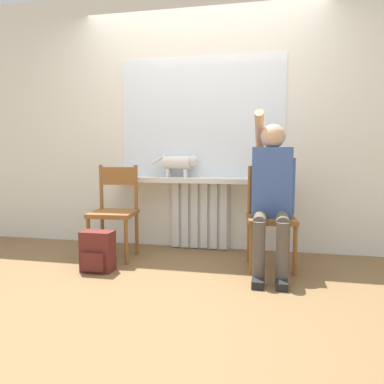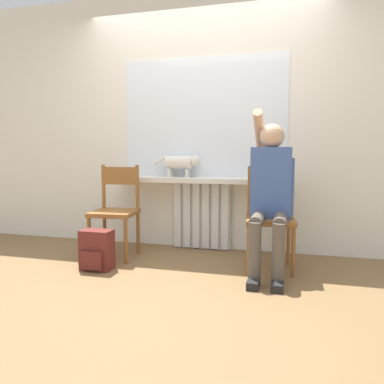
{
  "view_description": "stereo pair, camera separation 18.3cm",
  "coord_description": "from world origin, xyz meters",
  "views": [
    {
      "loc": [
        0.74,
        -2.7,
        1.03
      ],
      "look_at": [
        0.0,
        0.75,
        0.65
      ],
      "focal_mm": 35.0,
      "sensor_mm": 36.0,
      "label": 1
    },
    {
      "loc": [
        0.92,
        -2.66,
        1.03
      ],
      "look_at": [
        0.0,
        0.75,
        0.65
      ],
      "focal_mm": 35.0,
      "sensor_mm": 36.0,
      "label": 2
    }
  ],
  "objects": [
    {
      "name": "radiator",
      "position": [
        -0.0,
        1.15,
        0.36
      ],
      "size": [
        0.62,
        0.08,
        0.71
      ],
      "color": "silver",
      "rests_on": "ground_plane"
    },
    {
      "name": "person",
      "position": [
        0.74,
        0.53,
        0.71
      ],
      "size": [
        0.36,
        0.97,
        1.39
      ],
      "color": "brown",
      "rests_on": "ground_plane"
    },
    {
      "name": "chair_left",
      "position": [
        -0.75,
        0.64,
        0.47
      ],
      "size": [
        0.44,
        0.44,
        0.9
      ],
      "rotation": [
        0.0,
        0.0,
        0.09
      ],
      "color": "brown",
      "rests_on": "ground_plane"
    },
    {
      "name": "backpack",
      "position": [
        -0.72,
        0.21,
        0.17
      ],
      "size": [
        0.27,
        0.19,
        0.35
      ],
      "color": "maroon",
      "rests_on": "ground_plane"
    },
    {
      "name": "wall_with_window",
      "position": [
        0.0,
        1.23,
        1.35
      ],
      "size": [
        7.0,
        0.06,
        2.7
      ],
      "color": "white",
      "rests_on": "ground_plane"
    },
    {
      "name": "chair_right",
      "position": [
        0.74,
        0.64,
        0.47
      ],
      "size": [
        0.45,
        0.45,
        0.9
      ],
      "rotation": [
        0.0,
        0.0,
        0.12
      ],
      "color": "brown",
      "rests_on": "ground_plane"
    },
    {
      "name": "windowsill",
      "position": [
        0.0,
        1.07,
        0.74
      ],
      "size": [
        1.8,
        0.26,
        0.05
      ],
      "color": "silver",
      "rests_on": "radiator"
    },
    {
      "name": "ground_plane",
      "position": [
        0.0,
        0.0,
        0.0
      ],
      "size": [
        12.0,
        12.0,
        0.0
      ],
      "primitive_type": "plane",
      "color": "brown"
    },
    {
      "name": "window_glass",
      "position": [
        0.0,
        1.2,
        1.38
      ],
      "size": [
        1.73,
        0.01,
        1.23
      ],
      "color": "white",
      "rests_on": "windowsill"
    },
    {
      "name": "cat",
      "position": [
        -0.21,
        1.1,
        0.92
      ],
      "size": [
        0.51,
        0.13,
        0.25
      ],
      "color": "silver",
      "rests_on": "windowsill"
    }
  ]
}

